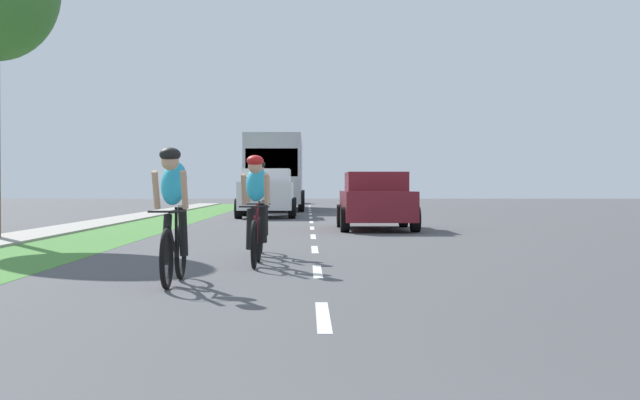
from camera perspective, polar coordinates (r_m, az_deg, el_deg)
The scene contains 11 objects.
ground_plane at distance 21.52m, azimuth -0.49°, elevation -2.14°, with size 120.00×120.00×0.00m, color #4C4C4F.
grass_verge at distance 22.01m, azimuth -12.95°, elevation -2.08°, with size 2.12×70.00×0.01m, color #478438.
sidewalk_concrete at distance 22.44m, azimuth -17.34°, elevation -2.04°, with size 1.39×70.00×0.10m, color #9E998E.
lane_markings_center at distance 25.52m, azimuth -0.55°, elevation -1.66°, with size 0.12×53.80×0.01m.
cyclist_lead at distance 10.09m, azimuth -9.69°, elevation -0.97°, with size 0.42×1.72×1.58m.
cyclist_trailing at distance 12.37m, azimuth -4.25°, elevation -0.62°, with size 0.42×1.72×1.58m.
cyclist_distant at distance 14.22m, azimuth -4.08°, elevation -0.42°, with size 0.42×1.72×1.58m.
sedan_maroon at distance 22.87m, azimuth 3.72°, elevation -0.03°, with size 1.98×4.30×1.52m.
suv_white at distance 32.05m, azimuth -3.53°, elevation 0.55°, with size 2.15×4.70×1.79m.
bus_silver at distance 42.65m, azimuth -2.91°, elevation 2.02°, with size 2.78×11.60×3.48m.
pickup_blue at distance 58.46m, azimuth -2.37°, elevation 0.58°, with size 2.22×5.10×1.64m.
Camera 1 is at (-0.14, -1.49, 1.14)m, focal length 48.31 mm.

